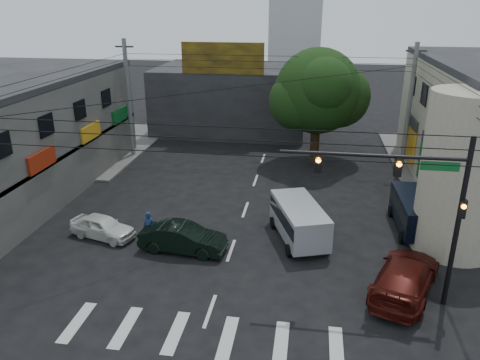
% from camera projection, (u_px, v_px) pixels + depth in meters
% --- Properties ---
extents(ground, '(160.00, 160.00, 0.00)m').
position_uv_depth(ground, '(224.00, 272.00, 21.75)').
color(ground, black).
rests_on(ground, ground).
extents(sidewalk_far_left, '(16.00, 16.00, 0.15)m').
position_uv_depth(sidewalk_far_left, '(60.00, 144.00, 40.93)').
color(sidewalk_far_left, '#514F4C').
rests_on(sidewalk_far_left, ground).
extents(corner_column, '(4.00, 4.00, 8.00)m').
position_uv_depth(corner_column, '(463.00, 174.00, 22.43)').
color(corner_column, gray).
rests_on(corner_column, ground).
extents(building_far, '(14.00, 10.00, 6.00)m').
position_uv_depth(building_far, '(233.00, 98.00, 45.25)').
color(building_far, '#232326').
rests_on(building_far, ground).
extents(billboard, '(7.00, 0.30, 2.60)m').
position_uv_depth(billboard, '(223.00, 58.00, 39.19)').
color(billboard, olive).
rests_on(billboard, building_far).
extents(street_tree, '(6.40, 6.40, 8.70)m').
position_uv_depth(street_tree, '(318.00, 91.00, 34.91)').
color(street_tree, black).
rests_on(street_tree, ground).
extents(traffic_gantry, '(7.10, 0.35, 7.20)m').
position_uv_depth(traffic_gantry, '(417.00, 194.00, 17.98)').
color(traffic_gantry, black).
rests_on(traffic_gantry, ground).
extents(utility_pole_far_left, '(0.32, 0.32, 9.20)m').
position_uv_depth(utility_pole_far_left, '(129.00, 100.00, 36.38)').
color(utility_pole_far_left, '#59595B').
rests_on(utility_pole_far_left, ground).
extents(utility_pole_far_right, '(0.32, 0.32, 9.20)m').
position_uv_depth(utility_pole_far_right, '(409.00, 109.00, 33.36)').
color(utility_pole_far_right, '#59595B').
rests_on(utility_pole_far_right, ground).
extents(dark_sedan, '(2.26, 4.61, 1.43)m').
position_uv_depth(dark_sedan, '(183.00, 238.00, 23.33)').
color(dark_sedan, black).
rests_on(dark_sedan, ground).
extents(white_compact, '(3.25, 4.32, 1.23)m').
position_uv_depth(white_compact, '(103.00, 227.00, 24.73)').
color(white_compact, silver).
rests_on(white_compact, ground).
extents(maroon_sedan, '(5.90, 6.93, 1.58)m').
position_uv_depth(maroon_sedan, '(405.00, 276.00, 19.94)').
color(maroon_sedan, '#3F0D09').
rests_on(maroon_sedan, ground).
extents(silver_minivan, '(5.86, 4.84, 2.00)m').
position_uv_depth(silver_minivan, '(299.00, 223.00, 24.32)').
color(silver_minivan, '#B4B6BC').
rests_on(silver_minivan, ground).
extents(navy_van, '(4.89, 2.09, 1.92)m').
position_uv_depth(navy_van, '(414.00, 214.00, 25.41)').
color(navy_van, black).
rests_on(navy_van, ground).
extents(traffic_officer, '(0.65, 0.46, 1.71)m').
position_uv_depth(traffic_officer, '(149.00, 228.00, 24.10)').
color(traffic_officer, navy).
rests_on(traffic_officer, ground).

